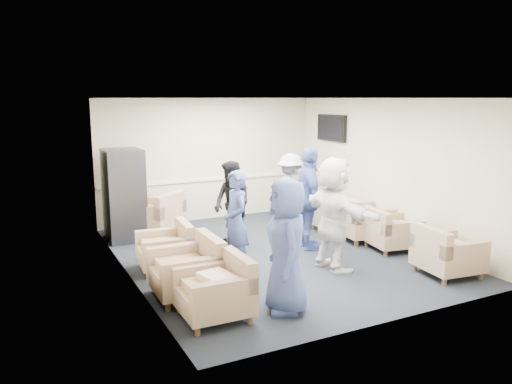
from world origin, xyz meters
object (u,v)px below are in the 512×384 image
armchair_left_near (218,292)px  person_back_left (232,205)px  armchair_right_near (445,255)px  vending_machine (124,195)px  person_front_right (334,214)px  armchair_left_mid (190,271)px  armchair_left_far (168,250)px  armchair_corner (157,217)px  person_front_left (287,246)px  armchair_right_midnear (390,232)px  person_mid_right (309,199)px  person_back_right (291,193)px  armchair_right_midfar (360,222)px  person_mid_left (236,222)px  armchair_right_far (336,215)px

armchair_left_near → person_back_left: (1.38, 2.67, 0.46)m
armchair_right_near → vending_machine: size_ratio=0.53×
person_back_left → person_front_right: (0.95, -1.81, 0.11)m
vending_machine → person_front_right: size_ratio=0.97×
armchair_left_mid → armchair_right_near: (3.77, -0.99, -0.02)m
armchair_left_far → armchair_corner: 2.05m
person_front_right → armchair_left_mid: bearing=88.9°
person_back_left → person_front_left: bearing=-23.8°
armchair_left_mid → person_front_left: person_front_left is taller
armchair_right_near → armchair_right_midnear: armchair_right_near is taller
armchair_left_mid → person_mid_right: (2.65, 1.14, 0.57)m
armchair_left_mid → vending_machine: (-0.17, 3.26, 0.52)m
armchair_corner → person_back_right: person_back_right is taller
armchair_left_mid → person_front_right: 2.48m
armchair_right_midfar → armchair_corner: armchair_corner is taller
armchair_right_midnear → armchair_left_near: bearing=117.3°
person_front_left → person_back_left: bearing=-172.1°
vending_machine → person_mid_left: (1.15, -2.63, -0.07)m
armchair_right_midnear → armchair_corner: 4.47m
armchair_left_near → person_mid_right: (2.57, 1.97, 0.59)m
armchair_right_far → armchair_corner: bearing=64.5°
person_mid_right → armchair_right_far: bearing=-40.1°
armchair_left_far → person_front_right: person_front_right is taller
person_back_left → person_front_right: 2.04m
armchair_right_near → armchair_left_mid: bearing=82.0°
armchair_left_far → person_mid_left: bearing=63.6°
armchair_left_mid → armchair_left_far: (0.05, 1.21, -0.03)m
person_mid_left → person_back_left: bearing=161.1°
armchair_corner → armchair_right_midnear: bearing=101.5°
armchair_right_midnear → person_front_right: size_ratio=0.51×
armchair_left_near → armchair_left_mid: bearing=-173.9°
armchair_right_far → armchair_right_near: bearing=175.1°
armchair_right_midnear → armchair_right_far: (-0.11, 1.49, 0.02)m
armchair_left_far → armchair_right_midfar: (3.81, -0.03, 0.04)m
armchair_right_midnear → vending_machine: (-4.09, 2.85, 0.55)m
armchair_left_far → person_mid_left: (0.93, -0.57, 0.49)m
armchair_right_near → person_front_left: person_front_left is taller
armchair_left_mid → person_back_left: (1.46, 1.85, 0.44)m
armchair_left_near → person_front_right: size_ratio=0.46×
person_mid_right → person_front_right: size_ratio=1.02×
armchair_right_midnear → armchair_left_far: bearing=87.9°
armchair_left_far → person_back_left: 1.62m
armchair_left_mid → person_back_right: person_back_right is taller
armchair_corner → armchair_left_mid: bearing=42.6°
vending_machine → person_back_right: size_ratio=1.10×
person_front_left → person_back_left: size_ratio=1.09×
vending_machine → person_mid_left: size_ratio=1.09×
person_back_left → armchair_right_near: bearing=25.6°
person_back_right → person_front_right: size_ratio=0.88×
armchair_left_mid → armchair_right_far: 4.26m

